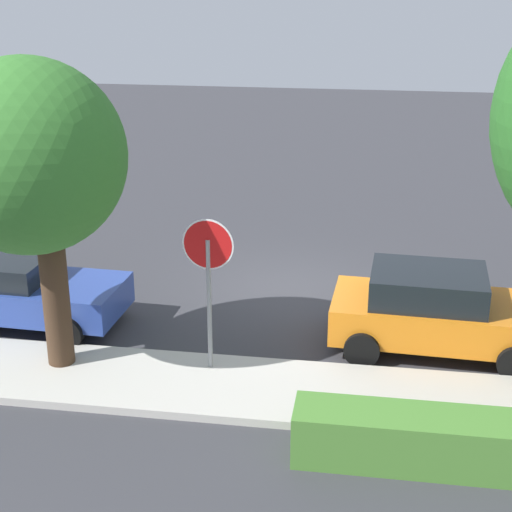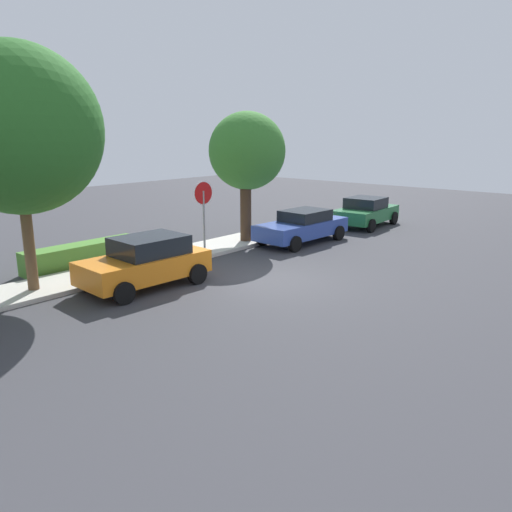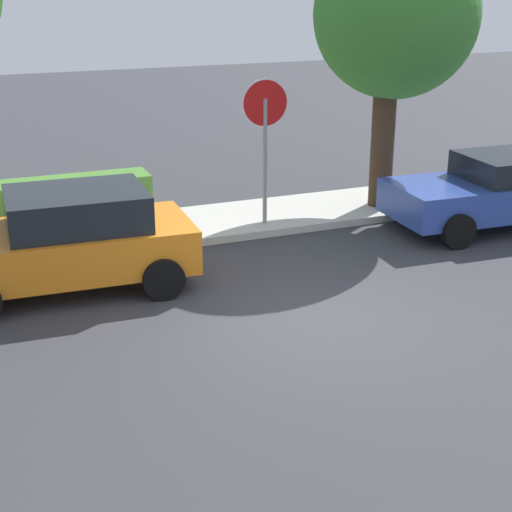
{
  "view_description": "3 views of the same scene",
  "coord_description": "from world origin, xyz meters",
  "views": [
    {
      "loc": [
        -1.74,
        15.91,
        6.74
      ],
      "look_at": [
        0.54,
        1.38,
        1.26
      ],
      "focal_mm": 55.0,
      "sensor_mm": 36.0,
      "label": 1
    },
    {
      "loc": [
        -11.87,
        -9.61,
        4.59
      ],
      "look_at": [
        -0.21,
        0.41,
        0.78
      ],
      "focal_mm": 35.0,
      "sensor_mm": 36.0,
      "label": 2
    },
    {
      "loc": [
        -4.55,
        -9.09,
        4.68
      ],
      "look_at": [
        -0.6,
        0.65,
        0.82
      ],
      "focal_mm": 55.0,
      "sensor_mm": 36.0,
      "label": 3
    }
  ],
  "objects": [
    {
      "name": "parked_car_blue",
      "position": [
        5.3,
        2.54,
        0.72
      ],
      "size": [
        4.55,
        2.1,
        1.39
      ],
      "color": "#2D479E",
      "rests_on": "ground_plane"
    },
    {
      "name": "fire_hydrant",
      "position": [
        6.14,
        3.9,
        0.36
      ],
      "size": [
        0.3,
        0.22,
        0.72
      ],
      "color": "red",
      "rests_on": "ground_plane"
    },
    {
      "name": "parked_car_orange",
      "position": [
        -2.97,
        2.45,
        0.79
      ],
      "size": [
        3.94,
        2.16,
        1.55
      ],
      "color": "orange",
      "rests_on": "ground_plane"
    },
    {
      "name": "ground_plane",
      "position": [
        0.0,
        0.0,
        0.0
      ],
      "size": [
        60.0,
        60.0,
        0.0
      ],
      "primitive_type": "plane",
      "color": "#38383D"
    },
    {
      "name": "stop_sign",
      "position": [
        0.93,
        3.99,
        1.99
      ],
      "size": [
        0.88,
        0.08,
        2.84
      ],
      "color": "gray",
      "rests_on": "ground_plane"
    },
    {
      "name": "front_yard_hedge",
      "position": [
        -2.9,
        6.15,
        0.4
      ],
      "size": [
        4.27,
        0.85,
        0.8
      ],
      "color": "#4C8433",
      "rests_on": "ground_plane"
    },
    {
      "name": "sidewalk_curb",
      "position": [
        0.0,
        4.55,
        0.07
      ],
      "size": [
        32.0,
        2.04,
        0.14
      ],
      "primitive_type": "cube",
      "color": "beige",
      "rests_on": "ground_plane"
    },
    {
      "name": "street_tree_far",
      "position": [
        -5.58,
        4.21,
        4.66
      ],
      "size": [
        4.47,
        4.47,
        6.96
      ],
      "color": "brown",
      "rests_on": "ground_plane"
    },
    {
      "name": "parked_car_green",
      "position": [
        10.56,
        2.4,
        0.73
      ],
      "size": [
        4.1,
        2.29,
        1.45
      ],
      "color": "#236B38",
      "rests_on": "ground_plane"
    },
    {
      "name": "street_tree_mid_block",
      "position": [
        3.76,
        4.31,
        3.81
      ],
      "size": [
        3.16,
        3.16,
        5.45
      ],
      "color": "#422D1E",
      "rests_on": "ground_plane"
    }
  ]
}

